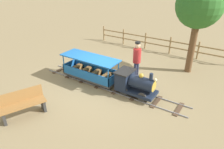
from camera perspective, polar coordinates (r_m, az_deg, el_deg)
ground_plane at (r=7.96m, az=-1.68°, el=-3.03°), size 60.00×60.00×0.00m
track at (r=7.87m, az=-0.69°, el=-3.26°), size 0.79×6.05×0.04m
locomotive at (r=7.20m, az=6.08°, el=-2.29°), size 0.75×1.45×0.96m
passenger_car at (r=8.16m, az=-5.96°, el=0.95°), size 0.85×2.35×0.97m
conductor_person at (r=7.94m, az=6.87°, el=4.39°), size 0.30×0.30×1.62m
park_bench at (r=6.75m, az=-23.41°, el=-7.45°), size 1.35×0.88×0.82m
oak_tree_near at (r=8.89m, az=22.96°, el=16.99°), size 1.80×1.80×3.69m
fence_section at (r=11.51m, az=12.41°, el=8.64°), size 0.08×7.13×0.90m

